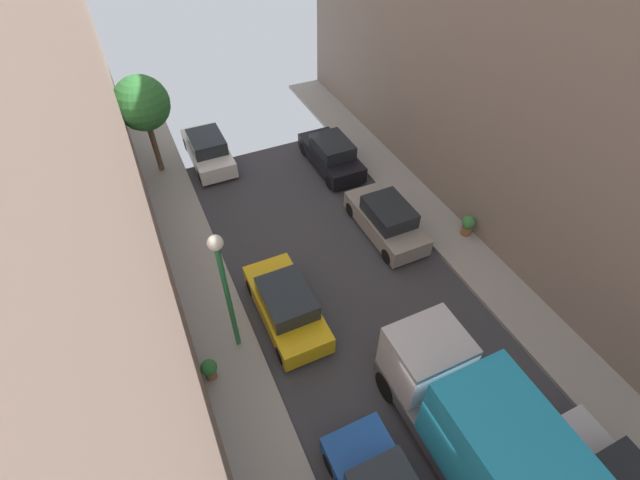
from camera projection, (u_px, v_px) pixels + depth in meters
name	position (u px, v px, depth m)	size (l,w,h in m)	color
ground	(442.00, 426.00, 13.07)	(32.00, 32.00, 0.00)	#38383D
sidewalk_right	(569.00, 361.00, 14.50)	(2.00, 44.00, 0.15)	gray
parked_car_left_2	(286.00, 305.00, 15.31)	(1.78, 4.20, 1.57)	gold
parked_car_left_3	(208.00, 150.00, 22.10)	(1.78, 4.20, 1.57)	white
parked_car_right_2	(386.00, 220.00, 18.43)	(1.78, 4.20, 1.57)	gray
parked_car_right_3	(331.00, 155.00, 21.81)	(1.78, 4.20, 1.57)	black
delivery_truck	(485.00, 441.00, 11.03)	(2.26, 6.60, 3.38)	#4C4C51
street_tree_0	(142.00, 104.00, 19.47)	(2.42, 2.42, 4.72)	brown
potted_plant_0	(209.00, 369.00, 13.73)	(0.52, 0.52, 0.79)	brown
potted_plant_1	(468.00, 225.00, 18.33)	(0.54, 0.54, 0.90)	brown
lamp_post	(224.00, 279.00, 12.56)	(0.44, 0.44, 4.98)	#26723F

